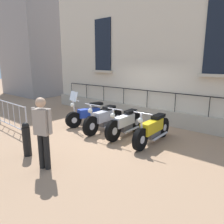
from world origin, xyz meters
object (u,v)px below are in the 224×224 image
at_px(motorcycle_white, 125,124).
at_px(crowd_barrier, 11,115).
at_px(bollard, 27,139).
at_px(motorcycle_yellow, 153,130).
at_px(pedestrian_standing, 43,129).
at_px(motorcycle_blue, 89,115).
at_px(motorcycle_silver, 104,119).

xyz_separation_m(motorcycle_white, crowd_barrier, (2.21, -3.66, 0.13)).
bearing_deg(crowd_barrier, bollard, 73.32).
relative_size(motorcycle_yellow, crowd_barrier, 0.87).
height_order(motorcycle_white, pedestrian_standing, pedestrian_standing).
distance_m(motorcycle_yellow, bollard, 3.68).
height_order(motorcycle_blue, bollard, motorcycle_blue).
xyz_separation_m(motorcycle_yellow, bollard, (3.04, -2.07, 0.04)).
bearing_deg(motorcycle_blue, pedestrian_standing, 30.28).
xyz_separation_m(motorcycle_blue, motorcycle_white, (0.11, 1.89, 0.01)).
bearing_deg(motorcycle_blue, bollard, 15.57).
xyz_separation_m(motorcycle_silver, motorcycle_white, (-0.05, 0.93, -0.01)).
relative_size(motorcycle_blue, motorcycle_yellow, 0.92).
xyz_separation_m(motorcycle_blue, pedestrian_standing, (3.20, 1.87, 0.55)).
bearing_deg(motorcycle_blue, motorcycle_white, 86.66).
bearing_deg(motorcycle_yellow, motorcycle_silver, -87.37).
height_order(motorcycle_blue, motorcycle_white, motorcycle_blue).
xyz_separation_m(motorcycle_blue, motorcycle_silver, (0.16, 0.96, 0.02)).
distance_m(motorcycle_white, crowd_barrier, 4.27).
bearing_deg(bollard, motorcycle_blue, -164.43).
relative_size(crowd_barrier, pedestrian_standing, 1.44).
bearing_deg(pedestrian_standing, bollard, -95.28).
bearing_deg(motorcycle_yellow, motorcycle_blue, -91.35).
height_order(motorcycle_silver, crowd_barrier, motorcycle_silver).
bearing_deg(motorcycle_silver, motorcycle_yellow, 92.63).
relative_size(motorcycle_blue, bollard, 2.14).
bearing_deg(motorcycle_yellow, motorcycle_white, -87.76).
height_order(motorcycle_white, bollard, motorcycle_white).
distance_m(crowd_barrier, pedestrian_standing, 3.76).
distance_m(motorcycle_blue, motorcycle_silver, 0.97).
distance_m(motorcycle_yellow, crowd_barrier, 5.22).
bearing_deg(bollard, motorcycle_white, 161.15).
height_order(motorcycle_silver, motorcycle_white, motorcycle_silver).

